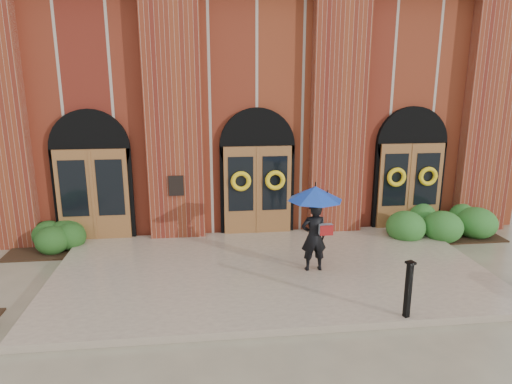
{
  "coord_description": "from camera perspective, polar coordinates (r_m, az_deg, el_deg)",
  "views": [
    {
      "loc": [
        -1.5,
        -9.68,
        4.53
      ],
      "look_at": [
        -0.25,
        1.0,
        1.79
      ],
      "focal_mm": 32.0,
      "sensor_mm": 36.0,
      "label": 1
    }
  ],
  "objects": [
    {
      "name": "landing",
      "position": [
        10.89,
        1.83,
        -9.84
      ],
      "size": [
        10.0,
        5.3,
        0.15
      ],
      "primitive_type": "cube",
      "color": "tan",
      "rests_on": "ground"
    },
    {
      "name": "hedge_wall_right",
      "position": [
        14.24,
        21.76,
        -3.54
      ],
      "size": [
        3.22,
        1.29,
        0.83
      ],
      "primitive_type": "ellipsoid",
      "color": "#265C20",
      "rests_on": "ground"
    },
    {
      "name": "church_building",
      "position": [
        18.55,
        -2.08,
        11.13
      ],
      "size": [
        16.2,
        12.53,
        7.0
      ],
      "color": "maroon",
      "rests_on": "ground"
    },
    {
      "name": "metal_post",
      "position": [
        9.04,
        18.51,
        -11.34
      ],
      "size": [
        0.18,
        0.18,
        1.11
      ],
      "rotation": [
        0.0,
        0.0,
        0.28
      ],
      "color": "black",
      "rests_on": "landing"
    },
    {
      "name": "man_with_umbrella",
      "position": [
        10.38,
        7.35,
        -2.51
      ],
      "size": [
        1.28,
        1.28,
        2.0
      ],
      "rotation": [
        0.0,
        0.0,
        3.17
      ],
      "color": "black",
      "rests_on": "landing"
    },
    {
      "name": "ground",
      "position": [
        10.79,
        1.95,
        -10.53
      ],
      "size": [
        90.0,
        90.0,
        0.0
      ],
      "primitive_type": "plane",
      "color": "gray",
      "rests_on": "ground"
    },
    {
      "name": "hedge_wall_left",
      "position": [
        13.13,
        -22.78,
        -5.45
      ],
      "size": [
        2.69,
        1.08,
        0.69
      ],
      "primitive_type": "ellipsoid",
      "color": "#1E4416",
      "rests_on": "ground"
    }
  ]
}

